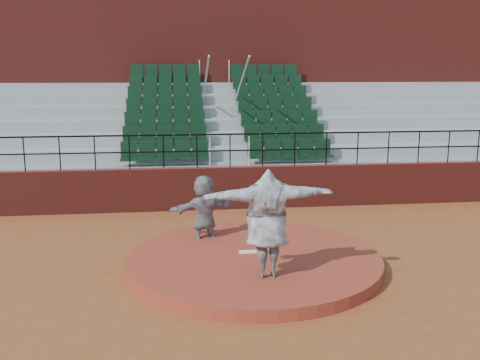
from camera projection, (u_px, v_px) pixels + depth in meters
name	position (u px, v px, depth m)	size (l,w,h in m)	color
ground	(254.00, 265.00, 11.67)	(90.00, 90.00, 0.00)	brown
pitchers_mound	(254.00, 260.00, 11.64)	(5.50, 5.50, 0.25)	#983722
pitching_rubber	(253.00, 252.00, 11.76)	(0.60, 0.15, 0.03)	white
boundary_wall	(230.00, 188.00, 16.40)	(24.00, 0.30, 1.30)	maroon
wall_railing	(230.00, 143.00, 16.12)	(24.04, 0.05, 1.03)	black
seating_deck	(220.00, 146.00, 19.79)	(24.00, 5.97, 4.63)	gray
press_box_facade	(212.00, 85.00, 23.21)	(24.00, 3.00, 7.10)	maroon
pitcher	(267.00, 223.00, 10.23)	(2.60, 0.71, 2.12)	black
fielder	(204.00, 212.00, 12.72)	(1.64, 0.52, 1.77)	black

